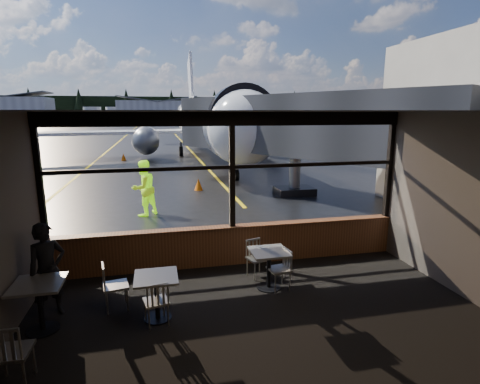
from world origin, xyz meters
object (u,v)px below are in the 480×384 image
object	(u,v)px
ground_crew	(144,188)
cone_nose	(198,184)
jet_bridge	(296,137)
cafe_table_left	(40,307)
airliner	(207,91)
chair_left_s	(12,353)
chair_near_n	(257,259)
chair_mid_s	(156,302)
passenger	(48,270)
chair_near_e	(279,270)
chair_mid_w	(116,286)
cafe_table_mid	(157,298)
cafe_table_near	(269,270)
cone_wing	(124,157)

from	to	relation	value
ground_crew	cone_nose	size ratio (longest dim) A/B	3.53
jet_bridge	cafe_table_left	distance (m)	10.61
cone_nose	jet_bridge	bearing A→B (deg)	-42.79
airliner	chair_left_s	xyz separation A→B (m)	(-6.04, -25.26, -4.62)
chair_near_n	chair_mid_s	distance (m)	2.56
chair_near_n	passenger	bearing A→B (deg)	-6.30
jet_bridge	cone_nose	bearing A→B (deg)	137.21
chair_near_e	chair_near_n	size ratio (longest dim) A/B	1.03
chair_mid_s	chair_mid_w	bearing A→B (deg)	124.66
cafe_table_mid	chair_left_s	world-z (taller)	chair_left_s
cafe_table_left	chair_near_n	bearing A→B (deg)	17.17
cafe_table_near	cafe_table_mid	size ratio (longest dim) A/B	1.01
chair_left_s	cone_wing	distance (m)	23.92
chair_left_s	ground_crew	bearing A→B (deg)	81.53
jet_bridge	cafe_table_near	size ratio (longest dim) A/B	14.74
chair_near_e	airliner	bearing A→B (deg)	-13.37
chair_mid_s	ground_crew	bearing A→B (deg)	81.30
cafe_table_left	passenger	world-z (taller)	passenger
airliner	jet_bridge	distance (m)	16.70
jet_bridge	chair_near_n	bearing A→B (deg)	-117.03
airliner	chair_mid_w	world-z (taller)	airliner
airliner	cafe_table_left	size ratio (longest dim) A/B	39.65
chair_near_n	chair_near_e	bearing A→B (deg)	95.42
passenger	cone_nose	distance (m)	10.86
airliner	passenger	world-z (taller)	airliner
jet_bridge	cafe_table_mid	xyz separation A→B (m)	(-5.33, -7.56, -2.18)
cafe_table_near	airliner	bearing A→B (deg)	85.06
airliner	cafe_table_near	size ratio (longest dim) A/B	41.61
airliner	cafe_table_mid	size ratio (longest dim) A/B	42.14
passenger	airliner	bearing A→B (deg)	43.55
airliner	ground_crew	xyz separation A→B (m)	(-4.59, -17.13, -4.13)
jet_bridge	cone_wing	xyz separation A→B (m)	(-7.60, 15.13, -2.31)
chair_left_s	cafe_table_near	bearing A→B (deg)	27.00
cafe_table_mid	ground_crew	world-z (taller)	ground_crew
cafe_table_left	chair_near_e	size ratio (longest dim) A/B	1.00
cafe_table_mid	cafe_table_left	size ratio (longest dim) A/B	0.94
cafe_table_mid	cone_nose	size ratio (longest dim) A/B	1.46
cafe_table_near	chair_near_e	size ratio (longest dim) A/B	0.95
chair_left_s	cone_wing	size ratio (longest dim) A/B	1.78
jet_bridge	cone_nose	world-z (taller)	jet_bridge
jet_bridge	cafe_table_left	world-z (taller)	jet_bridge
cafe_table_left	cone_nose	bearing A→B (deg)	70.67
airliner	chair_mid_w	size ratio (longest dim) A/B	37.79
chair_mid_s	cafe_table_mid	bearing A→B (deg)	72.66
cafe_table_near	cafe_table_left	distance (m)	4.08
chair_mid_s	chair_near_e	bearing A→B (deg)	5.86
cafe_table_near	cone_wing	xyz separation A→B (m)	(-4.47, 22.01, -0.14)
chair_mid_s	cone_wing	bearing A→B (deg)	84.03
jet_bridge	chair_left_s	bearing A→B (deg)	-129.16
chair_near_n	ground_crew	xyz separation A→B (m)	(-2.49, 5.65, 0.54)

